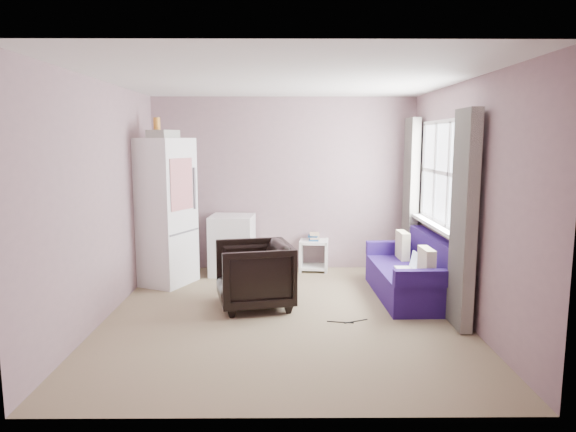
# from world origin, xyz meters

# --- Properties ---
(room) EXTENTS (3.84, 4.24, 2.54)m
(room) POSITION_xyz_m (0.02, 0.01, 1.25)
(room) COLOR #948060
(room) RESTS_ON ground
(armchair) EXTENTS (0.91, 0.95, 0.83)m
(armchair) POSITION_xyz_m (-0.34, 0.28, 0.41)
(armchair) COLOR black
(armchair) RESTS_ON ground
(fridge) EXTENTS (0.87, 0.87, 2.17)m
(fridge) POSITION_xyz_m (-1.58, 1.28, 0.97)
(fridge) COLOR white
(fridge) RESTS_ON ground
(washing_machine) EXTENTS (0.63, 0.64, 0.84)m
(washing_machine) POSITION_xyz_m (-0.73, 1.75, 0.44)
(washing_machine) COLOR white
(washing_machine) RESTS_ON ground
(side_table) EXTENTS (0.45, 0.45, 0.55)m
(side_table) POSITION_xyz_m (0.44, 1.94, 0.26)
(side_table) COLOR white
(side_table) RESTS_ON ground
(sofa) EXTENTS (0.80, 1.69, 0.75)m
(sofa) POSITION_xyz_m (1.57, 0.64, 0.27)
(sofa) COLOR navy
(sofa) RESTS_ON ground
(window_dressing) EXTENTS (0.17, 2.62, 2.18)m
(window_dressing) POSITION_xyz_m (1.78, 0.70, 1.11)
(window_dressing) COLOR white
(window_dressing) RESTS_ON ground
(floor_cables) EXTENTS (0.43, 0.13, 0.01)m
(floor_cables) POSITION_xyz_m (0.67, -0.24, 0.01)
(floor_cables) COLOR black
(floor_cables) RESTS_ON ground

